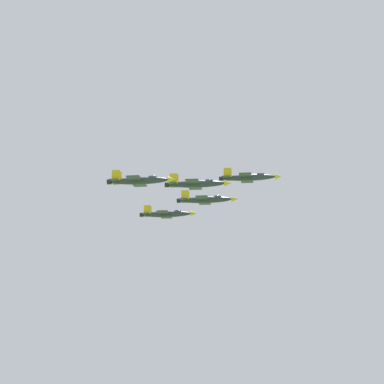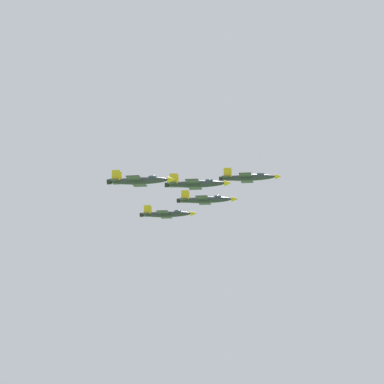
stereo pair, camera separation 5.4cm
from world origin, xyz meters
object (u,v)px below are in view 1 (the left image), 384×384
object	(u,v)px
jet_left_outer	(167,214)
jet_lead	(249,177)
jet_right_wingman	(197,184)
jet_right_outer	(140,180)
jet_left_wingman	(206,200)

from	to	relation	value
jet_left_outer	jet_lead	bearing A→B (deg)	-40.90
jet_right_wingman	jet_right_outer	xyz separation A→B (m)	(-9.14, 15.19, -1.68)
jet_lead	jet_left_outer	xyz separation A→B (m)	(27.03, 22.92, -4.69)
jet_lead	jet_left_wingman	distance (m)	18.03
jet_right_wingman	jet_right_outer	distance (m)	17.80
jet_right_wingman	jet_left_outer	xyz separation A→B (m)	(36.17, 7.74, -0.23)
jet_lead	jet_right_wingman	xyz separation A→B (m)	(-9.13, 15.19, -4.47)
jet_right_wingman	jet_left_wingman	bearing A→B (deg)	89.05
jet_left_wingman	jet_right_wingman	distance (m)	22.98
jet_left_wingman	jet_right_wingman	bearing A→B (deg)	-90.28
jet_right_wingman	jet_left_outer	world-z (taller)	jet_right_wingman
jet_right_wingman	jet_right_outer	world-z (taller)	jet_right_wingman
jet_right_outer	jet_left_wingman	bearing A→B (deg)	69.30
jet_right_outer	jet_right_wingman	bearing A→B (deg)	41.08
jet_right_wingman	jet_lead	bearing A→B (deg)	39.41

